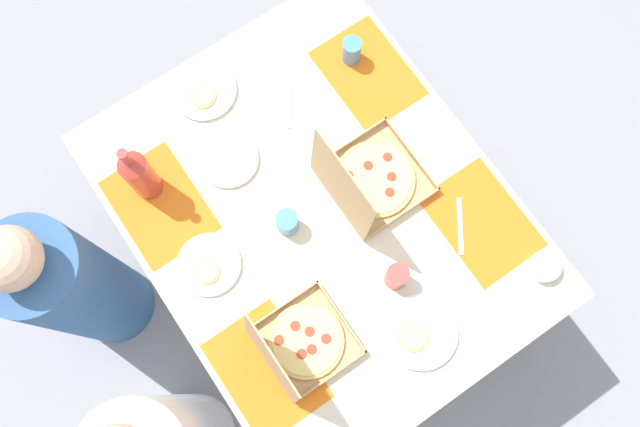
{
  "coord_description": "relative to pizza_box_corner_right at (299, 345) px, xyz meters",
  "views": [
    {
      "loc": [
        -0.46,
        0.31,
        2.88
      ],
      "look_at": [
        0.0,
        0.0,
        0.75
      ],
      "focal_mm": 38.1,
      "sensor_mm": 36.0,
      "label": 1
    }
  ],
  "objects": [
    {
      "name": "plate_near_left",
      "position": [
        0.89,
        -0.21,
        -0.04
      ],
      "size": [
        0.22,
        0.22,
        0.03
      ],
      "color": "white",
      "rests_on": "dining_table"
    },
    {
      "name": "placemat_far_right",
      "position": [
        0.63,
        0.13,
        -0.05
      ],
      "size": [
        0.36,
        0.26,
        0.0
      ],
      "primitive_type": "cube",
      "color": "orange",
      "rests_on": "dining_table"
    },
    {
      "name": "pizza_box_corner_right",
      "position": [
        0.0,
        0.0,
        0.0
      ],
      "size": [
        0.27,
        0.27,
        0.3
      ],
      "color": "tan",
      "rests_on": "dining_table"
    },
    {
      "name": "placemat_far_left",
      "position": [
        -0.01,
        0.13,
        -0.05
      ],
      "size": [
        0.36,
        0.26,
        0.0
      ],
      "primitive_type": "cube",
      "color": "orange",
      "rests_on": "dining_table"
    },
    {
      "name": "plate_middle",
      "position": [
        -0.18,
        -0.33,
        -0.04
      ],
      "size": [
        0.23,
        0.23,
        0.03
      ],
      "color": "white",
      "rests_on": "dining_table"
    },
    {
      "name": "knife_by_far_right",
      "position": [
        0.7,
        -0.43,
        -0.04
      ],
      "size": [
        0.19,
        0.13,
        0.0
      ],
      "primitive_type": "cube",
      "rotation": [
        0.0,
        0.0,
        2.56
      ],
      "color": "#B7B7BC",
      "rests_on": "dining_table"
    },
    {
      "name": "cup_clear_right",
      "position": [
        0.34,
        -0.18,
        -0.0
      ],
      "size": [
        0.07,
        0.07,
        0.09
      ],
      "primitive_type": "cylinder",
      "color": "teal",
      "rests_on": "dining_table"
    },
    {
      "name": "dining_table",
      "position": [
        0.31,
        -0.29,
        -0.15
      ],
      "size": [
        1.42,
        1.13,
        0.75
      ],
      "color": "#3F3328",
      "rests_on": "ground_plane"
    },
    {
      "name": "cup_spare",
      "position": [
        0.0,
        -0.37,
        0.0
      ],
      "size": [
        0.07,
        0.07,
        0.1
      ],
      "primitive_type": "cylinder",
      "color": "#BF4742",
      "rests_on": "dining_table"
    },
    {
      "name": "fork_by_near_right",
      "position": [
        0.02,
        -0.64,
        -0.04
      ],
      "size": [
        0.16,
        0.12,
        0.0
      ],
      "primitive_type": "cube",
      "rotation": [
        0.0,
        0.0,
        5.67
      ],
      "color": "#B7B7BC",
      "rests_on": "dining_table"
    },
    {
      "name": "cup_dark",
      "position": [
        0.71,
        -0.69,
        0.0
      ],
      "size": [
        0.07,
        0.07,
        0.1
      ],
      "primitive_type": "cylinder",
      "color": "teal",
      "rests_on": "dining_table"
    },
    {
      "name": "plate_far_left",
      "position": [
        0.63,
        -0.14,
        -0.04
      ],
      "size": [
        0.2,
        0.2,
        0.02
      ],
      "color": "white",
      "rests_on": "dining_table"
    },
    {
      "name": "plate_near_right",
      "position": [
        0.37,
        0.1,
        -0.04
      ],
      "size": [
        0.2,
        0.2,
        0.03
      ],
      "color": "white",
      "rests_on": "dining_table"
    },
    {
      "name": "placemat_near_right",
      "position": [
        0.63,
        -0.71,
        -0.05
      ],
      "size": [
        0.36,
        0.26,
        0.0
      ],
      "primitive_type": "cube",
      "color": "orange",
      "rests_on": "dining_table"
    },
    {
      "name": "condiment_bowl",
      "position": [
        -0.23,
        -0.77,
        -0.03
      ],
      "size": [
        0.1,
        0.1,
        0.04
      ],
      "primitive_type": "cylinder",
      "color": "white",
      "rests_on": "dining_table"
    },
    {
      "name": "diner_right_seat",
      "position": [
        0.63,
        0.54,
        -0.29
      ],
      "size": [
        0.32,
        0.32,
        1.13
      ],
      "color": "#33598C",
      "rests_on": "ground_plane"
    },
    {
      "name": "placemat_near_left",
      "position": [
        -0.01,
        -0.71,
        -0.05
      ],
      "size": [
        0.36,
        0.26,
        0.0
      ],
      "primitive_type": "cube",
      "color": "orange",
      "rests_on": "dining_table"
    },
    {
      "name": "ground_plane",
      "position": [
        0.31,
        -0.29,
        -0.8
      ],
      "size": [
        6.0,
        6.0,
        0.0
      ],
      "primitive_type": "plane",
      "color": "gray"
    },
    {
      "name": "pizza_box_edge_far",
      "position": [
        0.31,
        -0.47,
        0.0
      ],
      "size": [
        0.3,
        0.3,
        0.34
      ],
      "color": "tan",
      "rests_on": "dining_table"
    },
    {
      "name": "soda_bottle",
      "position": [
        0.7,
        0.12,
        0.09
      ],
      "size": [
        0.09,
        0.09,
        0.32
      ],
      "color": "#B2382D",
      "rests_on": "dining_table"
    }
  ]
}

